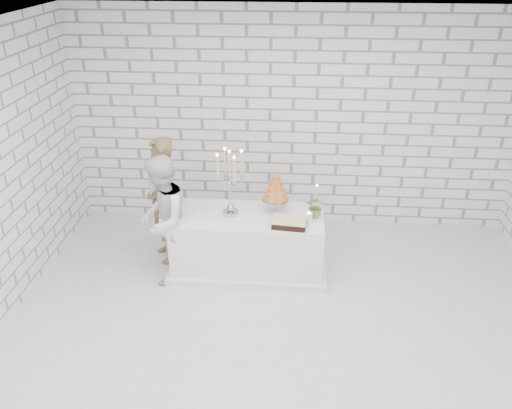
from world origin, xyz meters
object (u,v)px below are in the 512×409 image
at_px(cake_table, 248,242).
at_px(groom, 163,201).
at_px(bride, 162,220).
at_px(candelabra, 230,183).
at_px(croquembouche, 276,192).

height_order(cake_table, groom, groom).
relative_size(bride, candelabra, 1.89).
bearing_deg(croquembouche, groom, 178.46).
relative_size(bride, croquembouche, 3.07).
relative_size(cake_table, groom, 1.10).
distance_m(groom, candelabra, 0.95).
relative_size(cake_table, bride, 1.15).
bearing_deg(candelabra, cake_table, 1.68).
distance_m(groom, croquembouche, 1.40).
relative_size(candelabra, croquembouche, 1.62).
xyz_separation_m(bride, candelabra, (0.77, 0.26, 0.38)).
bearing_deg(croquembouche, bride, -162.96).
bearing_deg(bride, cake_table, 104.72).
xyz_separation_m(cake_table, candelabra, (-0.21, -0.01, 0.79)).
height_order(candelabra, croquembouche, candelabra).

